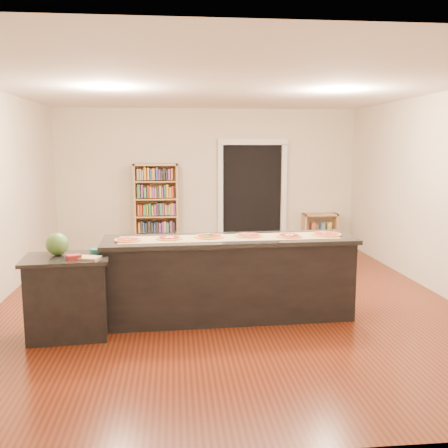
{
  "coord_description": "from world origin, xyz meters",
  "views": [
    {
      "loc": [
        -0.67,
        -6.55,
        2.05
      ],
      "look_at": [
        0.0,
        0.2,
        1.0
      ],
      "focal_mm": 40.0,
      "sensor_mm": 36.0,
      "label": 1
    }
  ],
  "objects": [
    {
      "name": "low_shelf",
      "position": [
        2.29,
        3.3,
        0.35
      ],
      "size": [
        0.7,
        0.3,
        0.7
      ],
      "primitive_type": "cube",
      "color": "tan",
      "rests_on": "ground"
    },
    {
      "name": "bookshelf",
      "position": [
        -1.03,
        3.3,
        0.86
      ],
      "size": [
        0.86,
        0.31,
        1.73
      ],
      "primitive_type": "cube",
      "color": "tan",
      "rests_on": "ground"
    },
    {
      "name": "package_red",
      "position": [
        -1.73,
        -1.33,
        0.91
      ],
      "size": [
        0.17,
        0.15,
        0.05
      ],
      "primitive_type": "cube",
      "rotation": [
        0.0,
        0.0,
        0.41
      ],
      "color": "maroon",
      "rests_on": "side_counter"
    },
    {
      "name": "kitchen_island",
      "position": [
        -0.03,
        -0.76,
        0.5
      ],
      "size": [
        2.98,
        0.81,
        0.98
      ],
      "rotation": [
        0.0,
        0.0,
        0.04
      ],
      "color": "black",
      "rests_on": "ground"
    },
    {
      "name": "waste_bin",
      "position": [
        -0.3,
        3.11,
        0.17
      ],
      "size": [
        0.23,
        0.23,
        0.33
      ],
      "primitive_type": "cylinder",
      "color": "#5FA0D3",
      "rests_on": "ground"
    },
    {
      "name": "doorway",
      "position": [
        0.9,
        3.46,
        1.2
      ],
      "size": [
        1.4,
        0.09,
        2.21
      ],
      "color": "black",
      "rests_on": "room"
    },
    {
      "name": "cutting_board",
      "position": [
        -1.61,
        -1.29,
        0.9
      ],
      "size": [
        0.32,
        0.25,
        0.02
      ],
      "primitive_type": "cube",
      "rotation": [
        0.0,
        0.0,
        -0.26
      ],
      "color": "tan",
      "rests_on": "side_counter"
    },
    {
      "name": "pizza_e",
      "position": [
        0.69,
        -0.77,
        1.0
      ],
      "size": [
        0.3,
        0.3,
        0.02
      ],
      "color": "tan",
      "rests_on": "kitchen_island"
    },
    {
      "name": "package_teal",
      "position": [
        -1.54,
        -1.04,
        0.91
      ],
      "size": [
        0.15,
        0.15,
        0.05
      ],
      "primitive_type": "cylinder",
      "color": "#195966",
      "rests_on": "side_counter"
    },
    {
      "name": "pizza_a",
      "position": [
        -1.22,
        -0.85,
        1.0
      ],
      "size": [
        0.3,
        0.3,
        0.02
      ],
      "color": "tan",
      "rests_on": "kitchen_island"
    },
    {
      "name": "side_counter",
      "position": [
        -1.84,
        -1.18,
        0.45
      ],
      "size": [
        0.9,
        0.66,
        0.89
      ],
      "rotation": [
        0.0,
        0.0,
        0.08
      ],
      "color": "black",
      "rests_on": "ground"
    },
    {
      "name": "kraft_paper",
      "position": [
        -0.03,
        -0.77,
        0.99
      ],
      "size": [
        2.61,
        0.57,
        0.0
      ],
      "primitive_type": "cube",
      "rotation": [
        0.0,
        0.0,
        0.04
      ],
      "color": "#A18253",
      "rests_on": "kitchen_island"
    },
    {
      "name": "pizza_b",
      "position": [
        -0.74,
        -0.78,
        1.0
      ],
      "size": [
        0.31,
        0.31,
        0.02
      ],
      "color": "tan",
      "rests_on": "kitchen_island"
    },
    {
      "name": "watermelon",
      "position": [
        -1.95,
        -1.1,
        1.01
      ],
      "size": [
        0.24,
        0.24,
        0.24
      ],
      "primitive_type": "sphere",
      "color": "#144214",
      "rests_on": "side_counter"
    },
    {
      "name": "pizza_d",
      "position": [
        0.21,
        -0.7,
        1.0
      ],
      "size": [
        0.31,
        0.31,
        0.02
      ],
      "color": "tan",
      "rests_on": "kitchen_island"
    },
    {
      "name": "pizza_c",
      "position": [
        -0.27,
        -0.72,
        1.0
      ],
      "size": [
        0.34,
        0.34,
        0.02
      ],
      "color": "tan",
      "rests_on": "kitchen_island"
    },
    {
      "name": "pizza_f",
      "position": [
        1.16,
        -0.72,
        1.0
      ],
      "size": [
        0.34,
        0.34,
        0.02
      ],
      "color": "tan",
      "rests_on": "kitchen_island"
    },
    {
      "name": "room",
      "position": [
        0.0,
        0.0,
        1.4
      ],
      "size": [
        6.0,
        7.0,
        2.8
      ],
      "color": "beige",
      "rests_on": "ground"
    }
  ]
}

